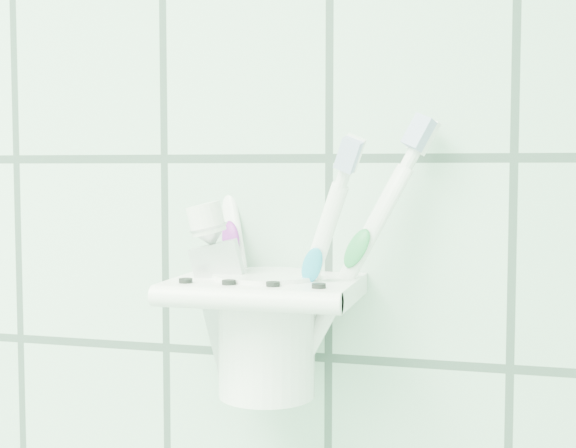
% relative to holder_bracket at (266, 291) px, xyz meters
% --- Properties ---
extents(holder_bracket, '(0.13, 0.11, 0.04)m').
position_rel_holder_bracket_xyz_m(holder_bracket, '(0.00, 0.00, 0.00)').
color(holder_bracket, white).
rests_on(holder_bracket, wall_back).
extents(cup, '(0.08, 0.08, 0.09)m').
position_rel_holder_bracket_xyz_m(cup, '(-0.00, 0.00, -0.03)').
color(cup, white).
rests_on(cup, holder_bracket).
extents(toothbrush_pink, '(0.06, 0.07, 0.21)m').
position_rel_holder_bracket_xyz_m(toothbrush_pink, '(-0.01, 0.00, 0.04)').
color(toothbrush_pink, white).
rests_on(toothbrush_pink, cup).
extents(toothbrush_blue, '(0.10, 0.04, 0.21)m').
position_rel_holder_bracket_xyz_m(toothbrush_blue, '(0.02, 0.00, 0.04)').
color(toothbrush_blue, white).
rests_on(toothbrush_blue, cup).
extents(toothbrush_orange, '(0.07, 0.05, 0.19)m').
position_rel_holder_bracket_xyz_m(toothbrush_orange, '(0.00, 0.02, 0.03)').
color(toothbrush_orange, white).
rests_on(toothbrush_orange, cup).
extents(toothpaste_tube, '(0.06, 0.03, 0.14)m').
position_rel_holder_bracket_xyz_m(toothpaste_tube, '(-0.02, 0.00, 0.01)').
color(toothpaste_tube, silver).
rests_on(toothpaste_tube, cup).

